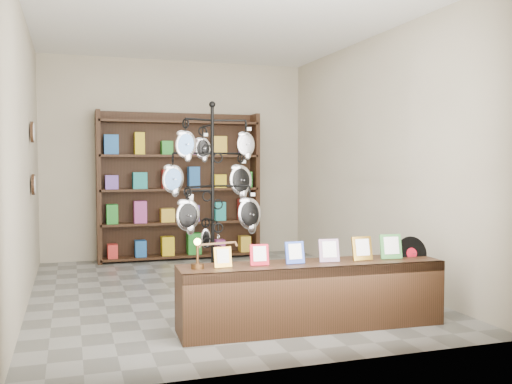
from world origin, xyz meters
The scene contains 6 objects.
ground centered at (0.00, 0.00, 0.00)m, with size 5.00×5.00×0.00m, color slate.
room_envelope centered at (0.00, 0.00, 1.85)m, with size 5.00×5.00×5.00m.
display_tree centered at (-0.16, -0.43, 1.20)m, with size 1.07×0.97×2.09m.
front_shelf centered at (0.44, -1.64, 0.29)m, with size 2.36×0.58×0.83m.
back_shelving centered at (0.00, 2.30, 1.03)m, with size 2.42×0.36×2.20m.
wall_clocks centered at (-1.97, 0.80, 1.50)m, with size 0.03×0.24×0.84m.
Camera 1 is at (-1.57, -6.19, 1.46)m, focal length 40.00 mm.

